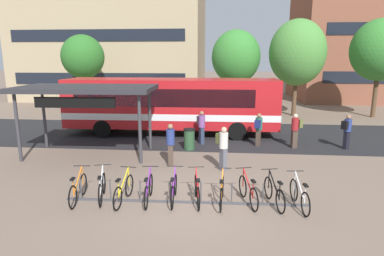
{
  "coord_description": "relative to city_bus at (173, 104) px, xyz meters",
  "views": [
    {
      "loc": [
        0.88,
        -9.38,
        4.37
      ],
      "look_at": [
        -0.35,
        4.03,
        1.47
      ],
      "focal_mm": 30.55,
      "sensor_mm": 36.0,
      "label": 1
    }
  ],
  "objects": [
    {
      "name": "ground",
      "position": [
        1.94,
        -9.07,
        -1.78
      ],
      "size": [
        200.0,
        200.0,
        0.0
      ],
      "primitive_type": "plane",
      "color": "#7A6656"
    },
    {
      "name": "bus_lane_asphalt",
      "position": [
        1.94,
        -0.0,
        -1.77
      ],
      "size": [
        80.0,
        7.2,
        0.01
      ],
      "primitive_type": "cube",
      "color": "#232326",
      "rests_on": "ground"
    },
    {
      "name": "city_bus",
      "position": [
        0.0,
        0.0,
        0.0
      ],
      "size": [
        12.06,
        2.75,
        3.2
      ],
      "rotation": [
        0.0,
        0.0,
        0.01
      ],
      "color": "red",
      "rests_on": "ground"
    },
    {
      "name": "bike_rack",
      "position": [
        1.77,
        -9.18,
        -1.68
      ],
      "size": [
        7.48,
        0.3,
        0.7
      ],
      "rotation": [
        0.0,
        0.0,
        0.03
      ],
      "color": "#47474C",
      "rests_on": "ground"
    },
    {
      "name": "parked_bicycle_orange_0",
      "position": [
        -1.57,
        -9.34,
        -1.39
      ],
      "size": [
        0.52,
        1.72,
        0.99
      ],
      "rotation": [
        0.0,
        0.0,
        1.68
      ],
      "color": "black",
      "rests_on": "ground"
    },
    {
      "name": "parked_bicycle_white_1",
      "position": [
        -0.87,
        -9.16,
        -1.39
      ],
      "size": [
        0.61,
        1.68,
        0.99
      ],
      "rotation": [
        0.0,
        0.0,
        1.82
      ],
      "color": "black",
      "rests_on": "ground"
    },
    {
      "name": "parked_bicycle_yellow_2",
      "position": [
        -0.13,
        -9.31,
        -1.39
      ],
      "size": [
        0.52,
        1.72,
        0.99
      ],
      "rotation": [
        0.0,
        0.0,
        1.51
      ],
      "color": "black",
      "rests_on": "ground"
    },
    {
      "name": "parked_bicycle_purple_3",
      "position": [
        0.62,
        -9.18,
        -1.39
      ],
      "size": [
        0.52,
        1.72,
        0.99
      ],
      "rotation": [
        0.0,
        0.0,
        1.65
      ],
      "color": "black",
      "rests_on": "ground"
    },
    {
      "name": "parked_bicycle_purple_4",
      "position": [
        1.39,
        -9.1,
        -1.39
      ],
      "size": [
        0.52,
        1.72,
        0.99
      ],
      "rotation": [
        0.0,
        0.0,
        1.62
      ],
      "color": "black",
      "rests_on": "ground"
    },
    {
      "name": "parked_bicycle_red_5",
      "position": [
        2.12,
        -9.1,
        -1.39
      ],
      "size": [
        0.52,
        1.71,
        0.99
      ],
      "rotation": [
        0.0,
        0.0,
        1.72
      ],
      "color": "black",
      "rests_on": "ground"
    },
    {
      "name": "parked_bicycle_orange_6",
      "position": [
        2.87,
        -9.13,
        -1.39
      ],
      "size": [
        0.52,
        1.72,
        0.99
      ],
      "rotation": [
        0.0,
        0.0,
        1.52
      ],
      "color": "black",
      "rests_on": "ground"
    },
    {
      "name": "parked_bicycle_red_7",
      "position": [
        3.67,
        -9.03,
        -1.39
      ],
      "size": [
        0.62,
        1.68,
        0.99
      ],
      "rotation": [
        0.0,
        0.0,
        1.83
      ],
      "color": "black",
      "rests_on": "ground"
    },
    {
      "name": "parked_bicycle_black_8",
      "position": [
        4.44,
        -9.09,
        -1.39
      ],
      "size": [
        0.56,
        1.7,
        0.99
      ],
      "rotation": [
        0.0,
        0.0,
        1.78
      ],
      "color": "black",
      "rests_on": "ground"
    },
    {
      "name": "parked_bicycle_white_9",
      "position": [
        5.16,
        -9.21,
        -1.39
      ],
      "size": [
        0.52,
        1.72,
        0.99
      ],
      "rotation": [
        0.0,
        0.0,
        1.68
      ],
      "color": "black",
      "rests_on": "ground"
    },
    {
      "name": "transit_shelter",
      "position": [
        -3.19,
        -4.51,
        1.16
      ],
      "size": [
        6.14,
        3.31,
        3.14
      ],
      "rotation": [
        0.0,
        0.0,
        0.04
      ],
      "color": "#38383D",
      "rests_on": "ground"
    },
    {
      "name": "commuter_olive_pack_0",
      "position": [
        2.9,
        -6.07,
        -0.75
      ],
      "size": [
        0.56,
        0.6,
        1.77
      ],
      "rotation": [
        0.0,
        0.0,
        5.37
      ],
      "color": "#565660",
      "rests_on": "ground"
    },
    {
      "name": "commuter_black_pack_1",
      "position": [
        8.87,
        -2.44,
        -0.79
      ],
      "size": [
        0.6,
        0.57,
        1.71
      ],
      "rotation": [
        0.0,
        0.0,
        0.67
      ],
      "color": "black",
      "rests_on": "ground"
    },
    {
      "name": "commuter_olive_pack_2",
      "position": [
        6.43,
        -2.47,
        -0.78
      ],
      "size": [
        0.59,
        0.46,
        1.72
      ],
      "rotation": [
        0.0,
        0.0,
        3.48
      ],
      "color": "#47382D",
      "rests_on": "ground"
    },
    {
      "name": "commuter_navy_pack_3",
      "position": [
        4.67,
        -2.28,
        -0.81
      ],
      "size": [
        0.47,
        0.59,
        1.67
      ],
      "rotation": [
        0.0,
        0.0,
        1.22
      ],
      "color": "#47382D",
      "rests_on": "ground"
    },
    {
      "name": "commuter_navy_pack_4",
      "position": [
        0.76,
        -5.68,
        -0.75
      ],
      "size": [
        0.38,
        0.56,
        1.77
      ],
      "rotation": [
        0.0,
        0.0,
        4.85
      ],
      "color": "#47382D",
      "rests_on": "ground"
    },
    {
      "name": "commuter_grey_pack_5",
      "position": [
        1.8,
        -2.08,
        -0.78
      ],
      "size": [
        0.51,
        0.6,
        1.73
      ],
      "rotation": [
        0.0,
        0.0,
        5.19
      ],
      "color": "#2D3851",
      "rests_on": "ground"
    },
    {
      "name": "trash_bin",
      "position": [
        1.28,
        -3.18,
        -1.26
      ],
      "size": [
        0.55,
        0.55,
        1.03
      ],
      "color": "#284C2D",
      "rests_on": "ground"
    },
    {
      "name": "street_tree_0",
      "position": [
        14.13,
        6.85,
        3.14
      ],
      "size": [
        4.12,
        4.12,
        7.15
      ],
      "color": "brown",
      "rests_on": "ground"
    },
    {
      "name": "street_tree_1",
      "position": [
        8.34,
        7.0,
        2.96
      ],
      "size": [
        4.13,
        4.13,
        7.18
      ],
      "color": "brown",
      "rests_on": "ground"
    },
    {
      "name": "street_tree_2",
      "position": [
        3.86,
        7.89,
        2.64
      ],
      "size": [
        3.79,
        3.79,
        6.52
      ],
      "color": "brown",
      "rests_on": "ground"
    },
    {
      "name": "street_tree_3",
      "position": [
        -8.89,
        8.65,
        2.67
      ],
      "size": [
        3.54,
        3.54,
        6.28
      ],
      "color": "brown",
      "rests_on": "ground"
    },
    {
      "name": "building_left_wing",
      "position": [
        -8.98,
        18.68,
        6.25
      ],
      "size": [
        19.01,
        13.11,
        16.04
      ],
      "color": "tan",
      "rests_on": "ground"
    }
  ]
}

